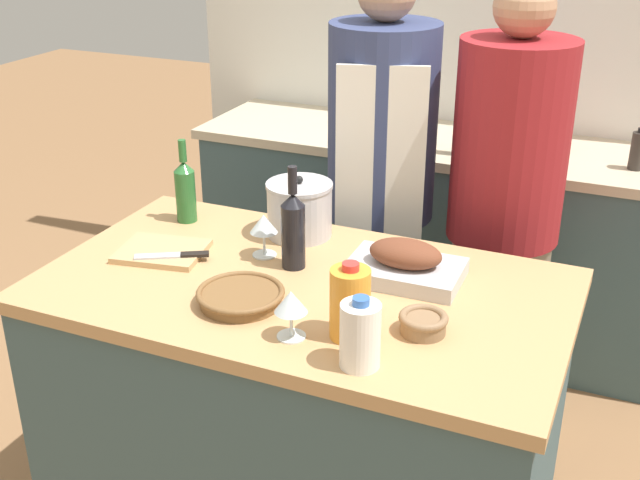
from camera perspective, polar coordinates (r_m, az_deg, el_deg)
kitchen_island at (r=2.43m, az=-1.19°, el=-12.43°), size 1.45×0.82×0.89m
back_counter at (r=3.61m, az=8.33°, el=0.32°), size 2.12×0.60×0.89m
back_wall at (r=3.70m, az=10.65°, el=14.19°), size 2.62×0.10×2.55m
roasting_pan at (r=2.22m, az=6.06°, el=-1.72°), size 0.32×0.22×0.11m
wicker_basket at (r=2.10m, az=-5.67°, el=-3.99°), size 0.23×0.23×0.04m
cutting_board at (r=2.41m, az=-11.18°, el=-0.80°), size 0.28×0.24×0.02m
stock_pot at (r=2.46m, az=-1.47°, el=2.20°), size 0.21×0.21×0.19m
mixing_bowl at (r=1.97m, az=7.35°, el=-5.84°), size 0.12×0.12×0.05m
juice_jug at (r=1.91m, az=2.15°, el=-4.50°), size 0.10×0.10×0.20m
milk_jug at (r=1.81m, az=2.88°, el=-6.75°), size 0.09×0.09×0.17m
wine_bottle_green at (r=2.24m, az=-1.92°, el=0.84°), size 0.07×0.07×0.30m
wine_bottle_dark at (r=2.59m, az=-9.56°, el=3.56°), size 0.06×0.06×0.27m
wine_glass_left at (r=2.32m, az=-4.03°, el=1.05°), size 0.08×0.08×0.13m
wine_glass_right at (r=1.91m, az=-2.09°, el=-4.55°), size 0.08×0.08×0.13m
knife_chef at (r=2.35m, az=-10.31°, el=-1.08°), size 0.20×0.13×0.01m
stand_mixer at (r=3.35m, az=14.82°, el=8.30°), size 0.18×0.14×0.32m
condiment_bottle_tall at (r=3.27m, az=21.65°, el=5.93°), size 0.05×0.05×0.16m
condiment_bottle_short at (r=3.26m, az=9.94°, el=7.59°), size 0.05×0.05×0.20m
person_cook_aproned at (r=2.83m, az=4.33°, el=3.98°), size 0.38×0.41×1.67m
person_cook_guest at (r=2.75m, az=12.98°, el=2.45°), size 0.38×0.38×1.65m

